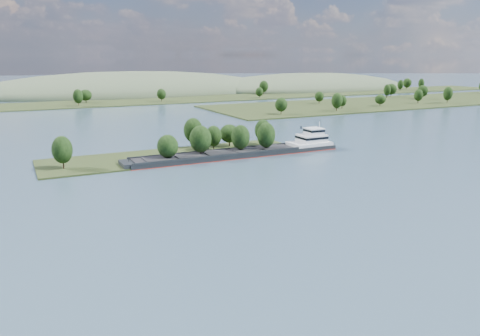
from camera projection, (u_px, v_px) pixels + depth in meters
ground at (247, 198)px, 127.62m from camera, size 1800.00×1800.00×0.00m
tree_island at (195, 145)px, 181.46m from camera, size 100.00×31.04×13.44m
right_bank at (398, 101)px, 383.83m from camera, size 320.00×90.00×14.58m
back_shoreline at (98, 103)px, 375.04m from camera, size 900.00×60.00×14.50m
hill_east at (309, 89)px, 544.54m from camera, size 260.00×140.00×36.00m
hill_west at (132, 93)px, 484.58m from camera, size 320.00×160.00×44.00m
cargo_barge at (250, 151)px, 182.42m from camera, size 87.46×11.26×11.82m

